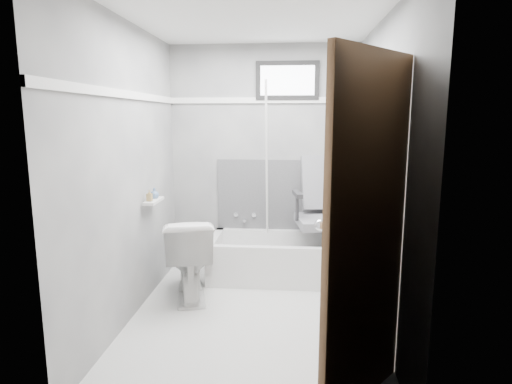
# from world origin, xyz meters

# --- Properties ---
(floor) EXTENTS (2.60, 2.60, 0.00)m
(floor) POSITION_xyz_m (0.00, 0.00, 0.00)
(floor) COLOR white
(floor) RESTS_ON ground
(ceiling) EXTENTS (2.60, 2.60, 0.00)m
(ceiling) POSITION_xyz_m (0.00, 0.00, 2.40)
(ceiling) COLOR silver
(ceiling) RESTS_ON floor
(wall_back) EXTENTS (2.00, 0.02, 2.40)m
(wall_back) POSITION_xyz_m (0.00, 1.30, 1.20)
(wall_back) COLOR slate
(wall_back) RESTS_ON floor
(wall_front) EXTENTS (2.00, 0.02, 2.40)m
(wall_front) POSITION_xyz_m (0.00, -1.30, 1.20)
(wall_front) COLOR slate
(wall_front) RESTS_ON floor
(wall_left) EXTENTS (0.02, 2.60, 2.40)m
(wall_left) POSITION_xyz_m (-1.00, 0.00, 1.20)
(wall_left) COLOR slate
(wall_left) RESTS_ON floor
(wall_right) EXTENTS (0.02, 2.60, 2.40)m
(wall_right) POSITION_xyz_m (1.00, 0.00, 1.20)
(wall_right) COLOR slate
(wall_right) RESTS_ON floor
(bathtub) EXTENTS (1.50, 0.70, 0.42)m
(bathtub) POSITION_xyz_m (0.23, 0.93, 0.21)
(bathtub) COLOR silver
(bathtub) RESTS_ON floor
(office_chair) EXTENTS (0.75, 0.75, 1.13)m
(office_chair) POSITION_xyz_m (0.65, 0.95, 0.69)
(office_chair) COLOR slate
(office_chair) RESTS_ON bathtub
(toilet) EXTENTS (0.61, 0.85, 0.75)m
(toilet) POSITION_xyz_m (-0.62, 0.38, 0.37)
(toilet) COLOR white
(toilet) RESTS_ON floor
(door) EXTENTS (0.78, 0.78, 2.00)m
(door) POSITION_xyz_m (0.98, -1.28, 1.00)
(door) COLOR brown
(door) RESTS_ON floor
(window) EXTENTS (0.66, 0.04, 0.40)m
(window) POSITION_xyz_m (0.25, 1.29, 2.02)
(window) COLOR black
(window) RESTS_ON wall_back
(backerboard) EXTENTS (1.50, 0.02, 0.78)m
(backerboard) POSITION_xyz_m (0.25, 1.29, 0.80)
(backerboard) COLOR #4C4C4F
(backerboard) RESTS_ON wall_back
(trim_back) EXTENTS (2.00, 0.02, 0.06)m
(trim_back) POSITION_xyz_m (0.00, 1.29, 1.82)
(trim_back) COLOR white
(trim_back) RESTS_ON wall_back
(trim_left) EXTENTS (0.02, 2.60, 0.06)m
(trim_left) POSITION_xyz_m (-0.99, 0.00, 1.82)
(trim_left) COLOR white
(trim_left) RESTS_ON wall_left
(pole) EXTENTS (0.02, 0.46, 1.91)m
(pole) POSITION_xyz_m (0.05, 1.06, 1.05)
(pole) COLOR silver
(pole) RESTS_ON bathtub
(shelf) EXTENTS (0.10, 0.32, 0.02)m
(shelf) POSITION_xyz_m (-0.93, 0.38, 0.90)
(shelf) COLOR silver
(shelf) RESTS_ON wall_left
(soap_bottle_a) EXTENTS (0.05, 0.05, 0.10)m
(soap_bottle_a) POSITION_xyz_m (-0.94, 0.30, 0.97)
(soap_bottle_a) COLOR olive
(soap_bottle_a) RESTS_ON shelf
(soap_bottle_b) EXTENTS (0.09, 0.09, 0.10)m
(soap_bottle_b) POSITION_xyz_m (-0.94, 0.44, 0.96)
(soap_bottle_b) COLOR slate
(soap_bottle_b) RESTS_ON shelf
(faucet) EXTENTS (0.26, 0.10, 0.16)m
(faucet) POSITION_xyz_m (-0.20, 1.27, 0.55)
(faucet) COLOR silver
(faucet) RESTS_ON wall_back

